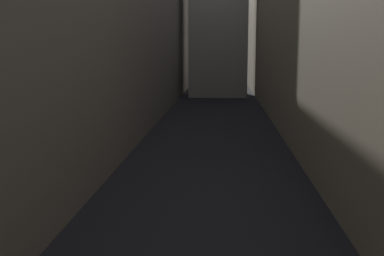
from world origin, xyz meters
TOP-DOWN VIEW (x-y plane):
  - ground_plane at (0.00, 48.00)m, footprint 264.00×264.00m
  - building_block_left at (-12.44, 50.00)m, footprint 13.88×108.00m
  - building_block_right at (12.11, 50.00)m, footprint 13.22×108.00m

SIDE VIEW (x-z plane):
  - ground_plane at x=0.00m, z-range 0.00..0.00m
  - building_block_right at x=12.11m, z-range 0.00..18.82m
  - building_block_left at x=-12.44m, z-range 0.00..22.37m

